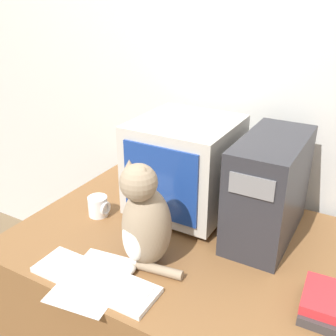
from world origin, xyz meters
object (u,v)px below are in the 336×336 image
at_px(book_stack, 323,302).
at_px(mug, 99,206).
at_px(crt_monitor, 185,166).
at_px(computer_tower, 268,188).
at_px(keyboard, 95,279).
at_px(cat, 145,222).
at_px(pen, 95,264).

distance_m(book_stack, mug, 0.95).
relative_size(crt_monitor, computer_tower, 0.92).
relative_size(crt_monitor, keyboard, 0.94).
bearing_deg(cat, keyboard, -104.80).
bearing_deg(book_stack, crt_monitor, 153.03).
xyz_separation_m(crt_monitor, mug, (-0.29, -0.23, -0.17)).
distance_m(pen, mug, 0.34).
distance_m(computer_tower, keyboard, 0.72).
height_order(crt_monitor, cat, crt_monitor).
distance_m(crt_monitor, keyboard, 0.61).
relative_size(cat, mug, 4.41).
height_order(keyboard, pen, keyboard).
bearing_deg(keyboard, mug, 126.74).
xyz_separation_m(keyboard, mug, (-0.26, 0.34, 0.03)).
xyz_separation_m(cat, mug, (-0.35, 0.18, -0.13)).
bearing_deg(pen, mug, 126.42).
bearing_deg(keyboard, book_stack, 19.54).
bearing_deg(mug, crt_monitor, 37.83).
xyz_separation_m(computer_tower, mug, (-0.66, -0.21, -0.16)).
distance_m(cat, pen, 0.25).
relative_size(crt_monitor, cat, 1.06).
bearing_deg(crt_monitor, mug, -142.17).
bearing_deg(book_stack, mug, 173.93).
distance_m(crt_monitor, cat, 0.41).
xyz_separation_m(crt_monitor, computer_tower, (0.37, -0.01, -0.01)).
bearing_deg(crt_monitor, keyboard, -93.86).
bearing_deg(pen, crt_monitor, 79.60).
relative_size(crt_monitor, book_stack, 2.13).
height_order(book_stack, pen, book_stack).
distance_m(book_stack, pen, 0.76).
bearing_deg(computer_tower, keyboard, -125.90).
bearing_deg(computer_tower, cat, -128.22).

